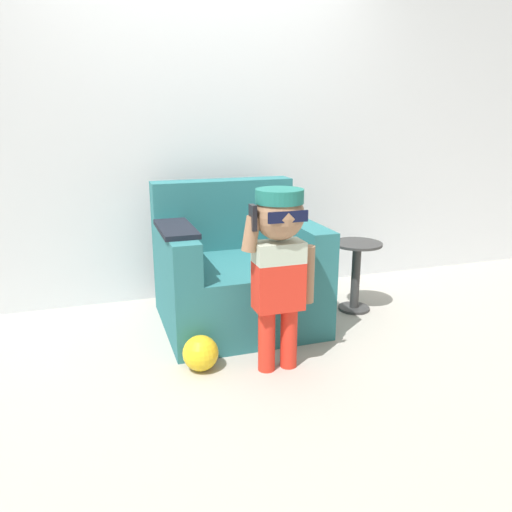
# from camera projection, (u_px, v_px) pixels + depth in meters

# --- Properties ---
(ground_plane) EXTENTS (10.00, 10.00, 0.00)m
(ground_plane) POSITION_uv_depth(u_px,v_px,m) (228.00, 319.00, 3.47)
(ground_plane) COLOR #ADA89E
(wall_back) EXTENTS (10.00, 0.05, 2.60)m
(wall_back) POSITION_uv_depth(u_px,v_px,m) (203.00, 124.00, 3.67)
(wall_back) COLOR silver
(wall_back) RESTS_ON ground_plane
(armchair) EXTENTS (1.01, 0.93, 0.93)m
(armchair) POSITION_uv_depth(u_px,v_px,m) (236.00, 274.00, 3.36)
(armchair) COLOR #286B70
(armchair) RESTS_ON ground_plane
(person_child) EXTENTS (0.41, 0.31, 1.01)m
(person_child) POSITION_uv_depth(u_px,v_px,m) (279.00, 253.00, 2.62)
(person_child) COLOR red
(person_child) RESTS_ON ground_plane
(side_table) EXTENTS (0.35, 0.35, 0.50)m
(side_table) POSITION_uv_depth(u_px,v_px,m) (356.00, 270.00, 3.56)
(side_table) COLOR #333333
(side_table) RESTS_ON ground_plane
(toy_ball) EXTENTS (0.20, 0.20, 0.20)m
(toy_ball) POSITION_uv_depth(u_px,v_px,m) (201.00, 353.00, 2.75)
(toy_ball) COLOR yellow
(toy_ball) RESTS_ON ground_plane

